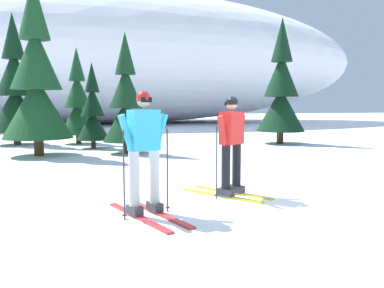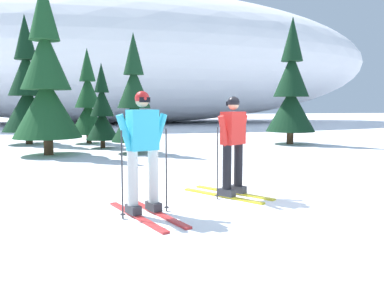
% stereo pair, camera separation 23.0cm
% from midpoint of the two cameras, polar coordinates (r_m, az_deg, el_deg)
% --- Properties ---
extents(ground_plane, '(120.00, 120.00, 0.00)m').
position_cam_midpoint_polar(ground_plane, '(6.39, 13.35, -8.51)').
color(ground_plane, white).
extents(skier_cyan_jacket, '(0.99, 1.75, 1.74)m').
position_cam_midpoint_polar(skier_cyan_jacket, '(5.52, -5.97, -0.99)').
color(skier_cyan_jacket, red).
rests_on(skier_cyan_jacket, ground).
extents(skier_red_jacket, '(1.31, 1.56, 1.70)m').
position_cam_midpoint_polar(skier_red_jacket, '(6.65, 6.93, -0.05)').
color(skier_red_jacket, gold).
rests_on(skier_red_jacket, ground).
extents(pine_tree_far_left, '(1.96, 1.96, 5.08)m').
position_cam_midpoint_polar(pine_tree_far_left, '(16.81, -22.55, 7.24)').
color(pine_tree_far_left, '#47301E').
rests_on(pine_tree_far_left, ground).
extents(pine_tree_left, '(2.07, 2.07, 5.36)m').
position_cam_midpoint_polar(pine_tree_left, '(12.87, -20.02, 8.45)').
color(pine_tree_left, '#47301E').
rests_on(pine_tree_left, ground).
extents(pine_tree_center_left, '(1.48, 1.48, 3.82)m').
position_cam_midpoint_polar(pine_tree_center_left, '(16.32, -14.53, 5.69)').
color(pine_tree_center_left, '#47301E').
rests_on(pine_tree_center_left, ground).
extents(pine_tree_center_right, '(1.18, 1.18, 3.06)m').
position_cam_midpoint_polar(pine_tree_center_right, '(14.41, -12.53, 4.49)').
color(pine_tree_center_right, '#47301E').
rests_on(pine_tree_center_right, ground).
extents(pine_tree_right, '(1.48, 1.48, 3.84)m').
position_cam_midpoint_polar(pine_tree_right, '(12.69, -7.93, 5.91)').
color(pine_tree_right, '#47301E').
rests_on(pine_tree_right, ground).
extents(pine_tree_far_right, '(1.93, 1.93, 4.99)m').
position_cam_midpoint_polar(pine_tree_far_right, '(16.07, 14.67, 7.43)').
color(pine_tree_far_right, '#47301E').
rests_on(pine_tree_far_right, ground).
extents(snow_ridge_background, '(44.35, 20.76, 10.79)m').
position_cam_midpoint_polar(snow_ridge_background, '(34.83, -9.80, 11.97)').
color(snow_ridge_background, white).
rests_on(snow_ridge_background, ground).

